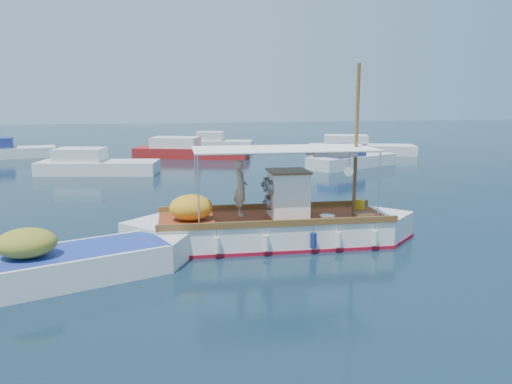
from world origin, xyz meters
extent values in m
plane|color=black|center=(0.00, 0.00, 0.00)|extent=(160.00, 160.00, 0.00)
cube|color=white|center=(-0.62, -0.49, 0.34)|extent=(7.38, 2.81, 1.07)
cube|color=white|center=(-4.25, -0.29, 0.34)|extent=(2.42, 2.42, 1.07)
cube|color=white|center=(3.00, -0.69, 0.34)|extent=(2.42, 2.42, 1.07)
cube|color=maroon|center=(-0.62, -0.49, 0.02)|extent=(7.48, 2.89, 0.17)
cube|color=maroon|center=(-0.62, -0.49, 0.85)|extent=(7.37, 2.62, 0.06)
cube|color=brown|center=(-0.56, 0.73, 0.97)|extent=(7.35, 0.49, 0.19)
cube|color=brown|center=(-0.69, -1.71, 0.97)|extent=(7.35, 0.49, 0.19)
cube|color=white|center=(-0.14, -0.52, 1.60)|extent=(1.23, 1.32, 1.45)
cube|color=brown|center=(-0.14, -0.52, 2.35)|extent=(1.33, 1.42, 0.06)
cylinder|color=slate|center=(-0.79, -0.79, 1.89)|extent=(0.24, 0.49, 0.48)
cylinder|color=slate|center=(-0.75, -0.17, 1.89)|extent=(0.24, 0.49, 0.48)
cylinder|color=slate|center=(-0.77, -0.48, 1.36)|extent=(0.24, 0.49, 0.48)
cylinder|color=brown|center=(2.08, -0.64, 3.29)|extent=(0.12, 0.12, 4.84)
cylinder|color=brown|center=(1.31, -0.59, 2.91)|extent=(1.74, 0.17, 0.08)
cylinder|color=silver|center=(-2.98, 0.70, 1.96)|extent=(0.04, 0.04, 2.18)
cylinder|color=silver|center=(-3.10, -1.42, 1.96)|extent=(0.04, 0.04, 2.18)
cylinder|color=silver|center=(2.53, 0.41, 1.96)|extent=(0.04, 0.04, 2.18)
cylinder|color=silver|center=(2.41, -1.72, 1.96)|extent=(0.04, 0.04, 2.18)
cube|color=white|center=(-0.29, -0.51, 3.07)|extent=(5.83, 2.63, 0.04)
ellipsoid|color=orange|center=(-3.24, -0.35, 1.28)|extent=(1.42, 1.22, 0.81)
cube|color=gold|center=(0.66, -0.03, 1.07)|extent=(0.25, 0.19, 0.39)
cylinder|color=gold|center=(2.60, 0.02, 1.04)|extent=(0.31, 0.31, 0.33)
cube|color=brown|center=(2.26, -1.03, 0.93)|extent=(0.65, 0.47, 0.12)
cylinder|color=#B2B2B2|center=(0.99, -1.11, 0.93)|extent=(0.51, 0.51, 0.12)
cylinder|color=white|center=(1.45, -1.62, 2.45)|extent=(0.29, 0.04, 0.29)
cylinder|color=white|center=(-2.63, -1.74, 0.44)|extent=(0.20, 0.20, 0.46)
cylinder|color=navy|center=(0.27, -1.90, 0.44)|extent=(0.20, 0.20, 0.46)
cylinder|color=white|center=(2.20, -2.00, 0.44)|extent=(0.20, 0.20, 0.46)
imported|color=#B1A493|center=(-1.60, -0.06, 1.79)|extent=(0.52, 0.72, 1.82)
cube|color=white|center=(-6.66, -2.60, 0.28)|extent=(5.45, 3.59, 0.99)
cube|color=white|center=(-4.27, -1.74, 0.28)|extent=(1.86, 1.86, 0.99)
cube|color=#203895|center=(-6.66, -2.60, 0.75)|extent=(5.37, 3.38, 0.06)
ellipsoid|color=olive|center=(-7.49, -2.90, 1.14)|extent=(1.77, 1.61, 0.73)
cube|color=silver|center=(-7.51, 16.42, 0.30)|extent=(7.58, 3.87, 1.00)
cube|color=silver|center=(-8.57, 16.65, 1.20)|extent=(3.26, 2.60, 0.80)
cube|color=maroon|center=(-1.04, 23.85, 0.30)|extent=(9.32, 5.62, 1.00)
cube|color=silver|center=(-2.30, 24.30, 1.20)|extent=(4.15, 3.43, 0.80)
cube|color=silver|center=(9.15, 16.03, 0.30)|extent=(7.04, 4.88, 1.00)
cube|color=navy|center=(8.23, 15.59, 1.20)|extent=(3.24, 2.85, 0.80)
cube|color=silver|center=(12.97, 23.10, 0.30)|extent=(9.03, 5.00, 1.00)
cube|color=silver|center=(11.73, 23.48, 1.20)|extent=(3.95, 3.12, 0.80)
cube|color=silver|center=(-15.18, 26.75, 0.30)|extent=(7.18, 3.61, 1.00)
cube|color=silver|center=(2.05, 29.84, 0.30)|extent=(6.25, 3.64, 1.00)
cube|color=silver|center=(1.20, 30.10, 1.20)|extent=(2.76, 2.32, 0.80)
camera|label=1|loc=(-4.49, -15.63, 4.64)|focal=35.00mm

